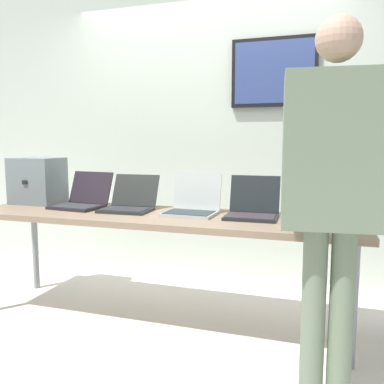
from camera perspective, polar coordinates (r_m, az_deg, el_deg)
The scene contains 10 objects.
ground at distance 3.01m, azimuth -4.53°, elevation -17.70°, with size 8.00×8.00×0.04m, color silver.
back_wall at distance 3.80m, azimuth 2.03°, elevation 9.23°, with size 8.00×0.11×2.75m.
workbench at distance 2.78m, azimuth -4.67°, elevation -4.14°, with size 2.67×0.70×0.75m.
equipment_box at distance 3.45m, azimuth -20.87°, elevation 1.51°, with size 0.37×0.30×0.36m.
laptop_station_0 at distance 3.14m, azimuth -15.19°, elevation -1.01°, with size 0.39×0.39×0.26m.
laptop_station_1 at distance 2.94m, azimuth -8.79°, elevation -1.45°, with size 0.36×0.37×0.25m.
laptop_station_2 at distance 2.76m, azimuth 0.10°, elevation -1.82°, with size 0.35×0.33×0.27m.
laptop_station_3 at distance 2.66m, azimuth 8.50°, elevation -2.23°, with size 0.34×0.32×0.26m.
laptop_station_4 at distance 2.60m, azimuth 18.80°, elevation -2.82°, with size 0.32×0.32×0.24m.
person at distance 1.91m, azimuth 19.16°, elevation 1.83°, with size 0.48×0.62×1.77m.
Camera 1 is at (1.05, -2.52, 1.24)m, focal length 37.93 mm.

